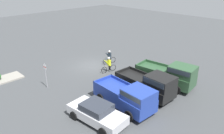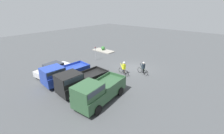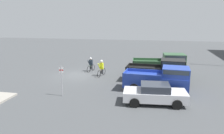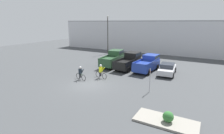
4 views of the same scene
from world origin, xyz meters
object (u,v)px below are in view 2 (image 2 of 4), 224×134
Objects in this scene: fire_lane_sign at (95,51)px; shrub at (103,48)px; pickup_truck_1 at (79,81)px; cyclist_1 at (143,68)px; cyclist_0 at (124,68)px; pickup_truck_0 at (98,91)px; pickup_truck_2 at (63,73)px; sedan_0 at (54,69)px.

shrub is at bearing -59.14° from fire_lane_sign.
shrub is (8.25, -12.20, -0.63)m from pickup_truck_1.
cyclist_0 is at bearing 44.15° from cyclist_1.
pickup_truck_1 is at bearing -4.77° from pickup_truck_0.
cyclist_1 is 8.36m from fire_lane_sign.
pickup_truck_2 is 8.00m from fire_lane_sign.
pickup_truck_0 is 11.41m from fire_lane_sign.
fire_lane_sign is at bearing 1.57° from cyclist_1.
fire_lane_sign reaches higher than shrub.
pickup_truck_1 is 14.73m from shrub.
pickup_truck_0 is 2.88m from pickup_truck_1.
fire_lane_sign reaches higher than cyclist_1.
fire_lane_sign reaches higher than sedan_0.
pickup_truck_2 reaches higher than sedan_0.
pickup_truck_0 is 2.33× the size of fire_lane_sign.
sedan_0 is at bearing -8.81° from pickup_truck_2.
fire_lane_sign is (8.33, 0.23, 0.64)m from cyclist_1.
cyclist_0 is 2.48× the size of shrub.
pickup_truck_2 is 1.17× the size of sedan_0.
fire_lane_sign is (2.67, -7.53, 0.35)m from pickup_truck_2.
pickup_truck_0 is 1.23× the size of sedan_0.
pickup_truck_2 reaches higher than cyclist_0.
pickup_truck_2 is 9.61m from cyclist_1.
fire_lane_sign is at bearing 120.86° from shrub.
pickup_truck_0 is at bearing 131.80° from shrub.
cyclist_0 is at bearing 167.34° from fire_lane_sign.
cyclist_1 is at bearing 158.30° from shrub.
pickup_truck_1 is at bearing 125.93° from fire_lane_sign.
pickup_truck_0 reaches higher than cyclist_0.
cyclist_1 is (-8.44, -7.33, 0.08)m from sedan_0.
shrub is at bearing -48.20° from pickup_truck_0.
cyclist_1 is 0.71× the size of fire_lane_sign.
pickup_truck_2 is at bearing -0.32° from pickup_truck_1.
pickup_truck_0 is at bearing 175.23° from pickup_truck_1.
fire_lane_sign is at bearing -90.87° from sedan_0.
cyclist_0 is 11.19m from shrub.
pickup_truck_1 is 7.41× the size of shrub.
cyclist_0 is (1.76, -6.31, -0.28)m from pickup_truck_0.
cyclist_1 is at bearing -126.15° from pickup_truck_2.
pickup_truck_0 reaches higher than pickup_truck_2.
pickup_truck_2 is at bearing -2.58° from pickup_truck_0.
fire_lane_sign is (5.47, -7.55, 0.31)m from pickup_truck_1.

